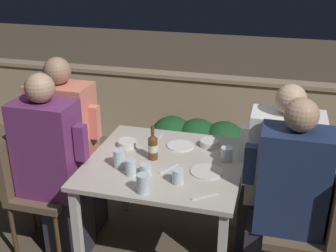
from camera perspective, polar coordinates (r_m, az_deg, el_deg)
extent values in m
plane|color=brown|center=(3.20, -0.35, -16.48)|extent=(16.00, 16.00, 0.00)
cube|color=tan|center=(4.54, 5.68, 1.67)|extent=(9.00, 0.14, 0.76)
cube|color=#9E8466|center=(4.41, 5.88, 6.47)|extent=(9.00, 0.18, 0.04)
cube|color=#BCB2A3|center=(2.79, -0.38, -4.99)|extent=(1.01, 0.96, 0.03)
cube|color=silver|center=(2.81, -12.10, -14.46)|extent=(0.05, 0.05, 0.71)
cube|color=silver|center=(3.46, -5.80, -6.15)|extent=(0.05, 0.05, 0.71)
cube|color=silver|center=(3.28, 9.44, -8.14)|extent=(0.05, 0.05, 0.71)
cube|color=brown|center=(3.92, 3.82, -5.90)|extent=(0.86, 0.36, 0.28)
ellipsoid|color=#194723|center=(3.82, 0.46, -1.48)|extent=(0.39, 0.47, 0.37)
ellipsoid|color=#194723|center=(3.77, 3.95, -1.87)|extent=(0.39, 0.47, 0.37)
ellipsoid|color=#194723|center=(3.74, 7.51, -2.26)|extent=(0.39, 0.47, 0.37)
cube|color=brown|center=(3.10, -16.40, -8.76)|extent=(0.40, 0.40, 0.05)
cube|color=brown|center=(3.08, -19.73, -4.43)|extent=(0.06, 0.40, 0.42)
cylinder|color=#47321E|center=(3.20, -20.18, -13.34)|extent=(0.03, 0.03, 0.43)
cylinder|color=#47321E|center=(3.04, -14.68, -14.76)|extent=(0.03, 0.03, 0.43)
cylinder|color=#47321E|center=(3.43, -16.99, -10.20)|extent=(0.03, 0.03, 0.43)
cylinder|color=#47321E|center=(3.28, -11.78, -11.31)|extent=(0.03, 0.03, 0.43)
cube|color=#282833|center=(3.14, -13.22, -12.60)|extent=(0.29, 0.23, 0.48)
cube|color=#6B2D66|center=(2.90, -16.01, -3.03)|extent=(0.41, 0.26, 0.66)
cube|color=#6B2D66|center=(2.75, -11.69, -2.22)|extent=(0.07, 0.07, 0.24)
sphere|color=tan|center=(2.74, -16.99, 4.95)|extent=(0.19, 0.19, 0.19)
cube|color=brown|center=(3.34, -14.43, -6.03)|extent=(0.40, 0.40, 0.05)
cube|color=brown|center=(3.32, -17.50, -2.01)|extent=(0.06, 0.40, 0.42)
cylinder|color=#47321E|center=(3.42, -17.95, -10.40)|extent=(0.03, 0.03, 0.43)
cylinder|color=#47321E|center=(3.27, -12.77, -11.54)|extent=(0.03, 0.03, 0.43)
cylinder|color=#47321E|center=(3.67, -15.15, -7.63)|extent=(0.03, 0.03, 0.43)
cylinder|color=#47321E|center=(3.52, -10.24, -8.53)|extent=(0.03, 0.03, 0.43)
cube|color=#282833|center=(3.38, -11.50, -9.62)|extent=(0.31, 0.23, 0.48)
cube|color=#E07A66|center=(3.15, -13.98, -0.40)|extent=(0.44, 0.26, 0.68)
cube|color=#E07A66|center=(3.01, -9.94, 0.52)|extent=(0.07, 0.07, 0.24)
sphere|color=#99755B|center=(3.01, -14.79, 7.23)|extent=(0.19, 0.19, 0.19)
cube|color=brown|center=(2.75, 17.17, -13.46)|extent=(0.40, 0.40, 0.05)
cube|color=brown|center=(2.64, 21.63, -9.64)|extent=(0.06, 0.40, 0.42)
cylinder|color=#47321E|center=(3.02, 13.23, -14.88)|extent=(0.03, 0.03, 0.43)
cylinder|color=#47321E|center=(3.05, 19.89, -15.44)|extent=(0.03, 0.03, 0.43)
cube|color=navy|center=(2.56, 16.51, -7.15)|extent=(0.40, 0.26, 0.64)
cube|color=navy|center=(2.52, 11.03, -5.07)|extent=(0.07, 0.07, 0.24)
sphere|color=tan|center=(2.38, 17.63, 1.44)|extent=(0.19, 0.19, 0.19)
cube|color=brown|center=(2.99, 16.07, -10.08)|extent=(0.40, 0.40, 0.05)
cube|color=brown|center=(2.88, 20.10, -6.46)|extent=(0.06, 0.40, 0.42)
cylinder|color=#47321E|center=(2.98, 12.14, -15.36)|extent=(0.03, 0.03, 0.43)
cylinder|color=#47321E|center=(3.26, 12.55, -11.66)|extent=(0.03, 0.03, 0.43)
cylinder|color=#47321E|center=(3.27, 18.66, -12.23)|extent=(0.03, 0.03, 0.43)
cube|color=#282833|center=(3.10, 12.42, -13.06)|extent=(0.32, 0.23, 0.48)
cube|color=white|center=(2.82, 15.40, -4.26)|extent=(0.45, 0.26, 0.62)
cube|color=white|center=(2.79, 10.44, -2.38)|extent=(0.07, 0.07, 0.24)
sphere|color=tan|center=(2.66, 16.33, 3.46)|extent=(0.19, 0.19, 0.19)
cylinder|color=brown|center=(2.78, -2.06, -3.11)|extent=(0.06, 0.06, 0.15)
cylinder|color=beige|center=(2.78, -2.06, -2.98)|extent=(0.07, 0.07, 0.05)
cone|color=brown|center=(2.74, -2.08, -1.47)|extent=(0.06, 0.06, 0.03)
cylinder|color=brown|center=(2.72, -2.10, -0.61)|extent=(0.02, 0.02, 0.06)
cylinder|color=white|center=(2.98, 1.67, -2.67)|extent=(0.19, 0.19, 0.01)
cylinder|color=silver|center=(2.66, 5.23, -6.16)|extent=(0.20, 0.20, 0.01)
cylinder|color=silver|center=(2.99, 5.61, -2.33)|extent=(0.13, 0.13, 0.04)
torus|color=silver|center=(2.98, 5.62, -2.02)|extent=(0.13, 0.13, 0.01)
cylinder|color=silver|center=(2.99, -5.54, -2.36)|extent=(0.13, 0.13, 0.04)
torus|color=silver|center=(2.98, -5.55, -2.07)|extent=(0.13, 0.13, 0.01)
cylinder|color=silver|center=(2.43, -3.40, -7.79)|extent=(0.07, 0.07, 0.12)
cylinder|color=silver|center=(2.52, 1.38, -6.84)|extent=(0.07, 0.07, 0.09)
cylinder|color=silver|center=(2.79, 7.94, -3.82)|extent=(0.08, 0.08, 0.10)
cylinder|color=silver|center=(2.61, -5.05, -5.58)|extent=(0.07, 0.07, 0.11)
cylinder|color=silver|center=(2.60, -3.03, -5.96)|extent=(0.08, 0.08, 0.08)
cylinder|color=silver|center=(2.70, -6.55, -4.40)|extent=(0.08, 0.08, 0.12)
cube|color=silver|center=(2.69, 0.03, -5.75)|extent=(0.10, 0.16, 0.01)
cube|color=silver|center=(3.10, -1.37, -1.60)|extent=(0.04, 0.17, 0.01)
cube|color=silver|center=(2.42, 5.02, -9.41)|extent=(0.15, 0.12, 0.01)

